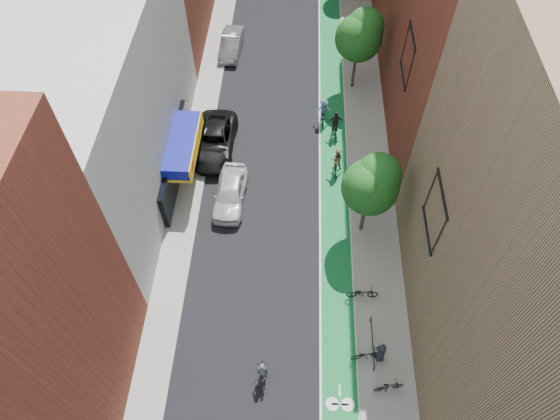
# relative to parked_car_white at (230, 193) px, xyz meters

# --- Properties ---
(ground) EXTENTS (160.00, 160.00, 0.00)m
(ground) POSITION_rel_parked_car_white_xyz_m (3.00, -12.03, -0.82)
(ground) COLOR black
(ground) RESTS_ON ground
(bike_lane) EXTENTS (2.00, 68.00, 0.01)m
(bike_lane) POSITION_rel_parked_car_white_xyz_m (7.00, 13.97, -0.81)
(bike_lane) COLOR #126735
(bike_lane) RESTS_ON ground
(sidewalk_left) EXTENTS (2.00, 68.00, 0.15)m
(sidewalk_left) POSITION_rel_parked_car_white_xyz_m (-3.00, 13.97, -0.75)
(sidewalk_left) COLOR gray
(sidewalk_left) RESTS_ON ground
(sidewalk_right) EXTENTS (3.00, 68.00, 0.15)m
(sidewalk_right) POSITION_rel_parked_car_white_xyz_m (9.50, 13.97, -0.75)
(sidewalk_right) COLOR gray
(sidewalk_right) RESTS_ON ground
(building_left_white) EXTENTS (8.00, 20.00, 12.00)m
(building_left_white) POSITION_rel_parked_car_white_xyz_m (-8.00, 1.97, 5.18)
(building_left_white) COLOR silver
(building_left_white) RESTS_ON ground
(building_right_near_tan) EXTENTS (8.00, 20.00, 18.00)m
(building_right_near_tan) POSITION_rel_parked_car_white_xyz_m (15.00, -10.03, 8.18)
(building_right_near_tan) COLOR #8C6B4C
(building_right_near_tan) RESTS_ON ground
(tree_near) EXTENTS (3.40, 3.36, 6.42)m
(tree_near) POSITION_rel_parked_car_white_xyz_m (8.65, -2.01, 3.83)
(tree_near) COLOR #332619
(tree_near) RESTS_ON ground
(tree_mid) EXTENTS (3.55, 3.53, 6.74)m
(tree_mid) POSITION_rel_parked_car_white_xyz_m (8.65, 11.99, 4.07)
(tree_mid) COLOR #332619
(tree_mid) RESTS_ON ground
(parked_car_white) EXTENTS (2.13, 4.89, 1.64)m
(parked_car_white) POSITION_rel_parked_car_white_xyz_m (0.00, 0.00, 0.00)
(parked_car_white) COLOR silver
(parked_car_white) RESTS_ON ground
(parked_car_black) EXTENTS (2.87, 6.06, 1.67)m
(parked_car_black) POSITION_rel_parked_car_white_xyz_m (-1.60, 4.66, 0.01)
(parked_car_black) COLOR black
(parked_car_black) RESTS_ON ground
(parked_car_silver) EXTENTS (1.91, 4.73, 1.53)m
(parked_car_silver) POSITION_rel_parked_car_white_xyz_m (-1.60, 16.27, -0.06)
(parked_car_silver) COLOR gray
(parked_car_silver) RESTS_ON ground
(cyclist_lead) EXTENTS (0.81, 1.89, 1.97)m
(cyclist_lead) POSITION_rel_parked_car_white_xyz_m (2.91, -11.91, -0.17)
(cyclist_lead) COLOR black
(cyclist_lead) RESTS_ON ground
(cyclist_lane_near) EXTENTS (0.89, 1.72, 2.16)m
(cyclist_lane_near) POSITION_rel_parked_car_white_xyz_m (7.07, 2.86, 0.11)
(cyclist_lane_near) COLOR black
(cyclist_lane_near) RESTS_ON ground
(cyclist_lane_mid) EXTENTS (1.10, 1.96, 2.16)m
(cyclist_lane_mid) POSITION_rel_parked_car_white_xyz_m (7.09, 6.51, -0.02)
(cyclist_lane_mid) COLOR black
(cyclist_lane_mid) RESTS_ON ground
(cyclist_lane_far) EXTENTS (1.16, 1.86, 2.09)m
(cyclist_lane_far) POSITION_rel_parked_car_white_xyz_m (6.20, 7.88, 0.10)
(cyclist_lane_far) COLOR black
(cyclist_lane_far) RESTS_ON ground
(parked_bike_near) EXTENTS (1.73, 0.87, 0.87)m
(parked_bike_near) POSITION_rel_parked_car_white_xyz_m (8.40, -10.56, -0.24)
(parked_bike_near) COLOR black
(parked_bike_near) RESTS_ON sidewalk_right
(parked_bike_mid) EXTENTS (1.68, 0.77, 0.97)m
(parked_bike_mid) POSITION_rel_parked_car_white_xyz_m (9.47, -12.21, -0.18)
(parked_bike_mid) COLOR black
(parked_bike_mid) RESTS_ON sidewalk_right
(parked_bike_far) EXTENTS (1.89, 0.73, 0.98)m
(parked_bike_far) POSITION_rel_parked_car_white_xyz_m (8.40, -6.90, -0.18)
(parked_bike_far) COLOR black
(parked_bike_far) RESTS_ON sidewalk_right
(pedestrian) EXTENTS (0.73, 0.89, 1.58)m
(pedestrian) POSITION_rel_parked_car_white_xyz_m (9.15, -10.51, 0.12)
(pedestrian) COLOR black
(pedestrian) RESTS_ON sidewalk_right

